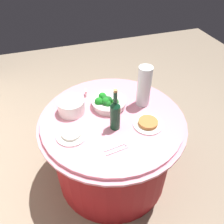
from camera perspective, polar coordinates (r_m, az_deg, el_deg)
name	(u,v)px	position (r m, az deg, el deg)	size (l,w,h in m)	color
ground_plane	(112,172)	(2.34, 0.00, -14.78)	(6.00, 6.00, 0.00)	gray
buffet_table	(112,148)	(2.04, 0.00, -8.83)	(1.16, 1.16, 0.74)	maroon
broccoli_bowl	(108,102)	(1.85, -1.03, 2.46)	(0.28, 0.28, 0.12)	white
plate_stack	(71,106)	(1.82, -10.05, 1.41)	(0.21, 0.21, 0.11)	white
wine_bottle	(115,114)	(1.61, 0.79, -0.52)	(0.07, 0.07, 0.34)	#0F3821
decorative_fruit_vase	(144,89)	(1.84, 7.90, 5.77)	(0.11, 0.11, 0.34)	silver
serving_tongs	(117,149)	(1.55, 1.27, -9.08)	(0.07, 0.17, 0.01)	silver
food_plate_rice	(72,134)	(1.65, -10.00, -5.47)	(0.22, 0.22, 0.03)	white
food_plate_peanuts	(148,123)	(1.73, 8.90, -2.82)	(0.22, 0.22, 0.04)	white
label_placard_front	(86,92)	(1.99, -6.50, 4.86)	(0.05, 0.02, 0.05)	white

